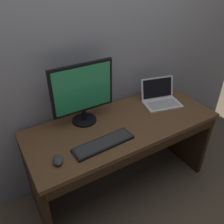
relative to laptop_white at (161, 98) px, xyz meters
The scene contains 6 objects.
ground_plane 0.93m from the laptop_white, 169.12° to the right, with size 14.00×14.00×0.00m, color brown.
desk 0.55m from the laptop_white, 167.76° to the right, with size 1.59×0.66×0.74m.
laptop_white is the anchor object (origin of this frame).
external_monitor 0.78m from the laptop_white, behind, with size 0.51×0.20×0.50m.
wired_keyboard 0.79m from the laptop_white, 161.70° to the right, with size 0.47×0.16×0.02m.
computer_mouse 1.12m from the laptop_white, 167.18° to the right, with size 0.07×0.11×0.04m, color #38383D.
Camera 1 is at (-0.88, -1.28, 1.85)m, focal length 37.04 mm.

